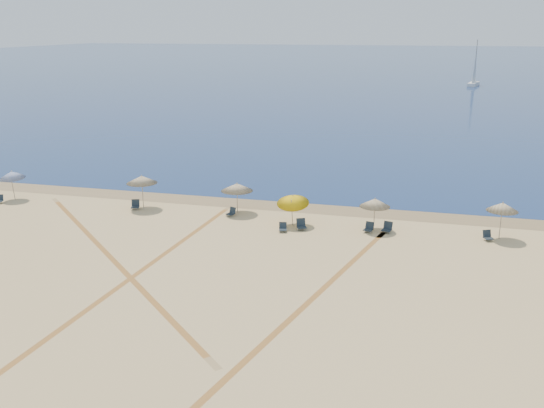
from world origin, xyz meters
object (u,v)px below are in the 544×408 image
(chair_4, at_px, (301,225))
(chair_5, at_px, (369,228))
(umbrella_0, at_px, (12,175))
(sailboat_0, at_px, (475,72))
(umbrella_2, at_px, (237,187))
(umbrella_1, at_px, (142,180))
(chair_6, at_px, (387,228))
(umbrella_3, at_px, (293,200))
(umbrella_5, at_px, (503,207))
(chair_3, at_px, (283,228))
(umbrella_4, at_px, (375,203))
(chair_2, at_px, (232,212))
(chair_7, at_px, (488,236))
(chair_1, at_px, (135,205))

(chair_4, xyz_separation_m, chair_5, (4.49, 0.58, -0.03))
(umbrella_0, relative_size, sailboat_0, 0.23)
(umbrella_2, bearing_deg, umbrella_1, -175.21)
(chair_6, bearing_deg, umbrella_1, -169.45)
(umbrella_3, xyz_separation_m, chair_5, (5.25, -0.16, -1.54))
(umbrella_5, bearing_deg, chair_3, -171.63)
(umbrella_4, xyz_separation_m, chair_3, (-5.88, -1.88, -1.63))
(chair_2, xyz_separation_m, chair_7, (17.56, -0.89, 0.01))
(chair_1, xyz_separation_m, chair_6, (18.73, -0.75, 0.00))
(umbrella_5, xyz_separation_m, chair_4, (-12.81, -1.32, -1.83))
(umbrella_3, bearing_deg, chair_5, -1.74)
(chair_5, distance_m, sailboat_0, 109.46)
(sailboat_0, bearing_deg, umbrella_5, -80.26)
(sailboat_0, bearing_deg, chair_6, -83.99)
(umbrella_4, height_order, sailboat_0, sailboat_0)
(umbrella_1, bearing_deg, umbrella_2, 4.79)
(chair_3, bearing_deg, umbrella_1, 154.10)
(chair_2, relative_size, chair_4, 0.83)
(umbrella_2, relative_size, umbrella_5, 0.94)
(umbrella_3, relative_size, umbrella_4, 1.07)
(chair_6, relative_size, sailboat_0, 0.08)
(chair_4, distance_m, chair_7, 12.08)
(chair_3, relative_size, chair_6, 0.84)
(chair_1, distance_m, chair_6, 18.74)
(chair_4, relative_size, chair_6, 1.10)
(sailboat_0, bearing_deg, chair_2, -89.84)
(umbrella_5, distance_m, chair_1, 25.92)
(umbrella_1, relative_size, umbrella_2, 1.09)
(umbrella_1, distance_m, chair_7, 24.74)
(umbrella_3, height_order, umbrella_4, umbrella_3)
(umbrella_1, xyz_separation_m, umbrella_2, (7.26, 0.61, -0.27))
(umbrella_1, relative_size, chair_5, 3.31)
(umbrella_5, bearing_deg, umbrella_3, -177.58)
(chair_3, distance_m, chair_6, 6.97)
(umbrella_1, distance_m, sailboat_0, 111.57)
(chair_7, bearing_deg, umbrella_4, 153.99)
(umbrella_3, bearing_deg, chair_2, 168.50)
(chair_6, height_order, chair_7, chair_6)
(umbrella_5, height_order, chair_4, umbrella_5)
(sailboat_0, bearing_deg, chair_5, -84.60)
(umbrella_3, bearing_deg, sailboat_0, 79.93)
(chair_7, distance_m, sailboat_0, 108.52)
(chair_6, bearing_deg, umbrella_2, -174.92)
(umbrella_0, height_order, umbrella_2, umbrella_0)
(umbrella_2, relative_size, chair_6, 2.88)
(umbrella_2, relative_size, sailboat_0, 0.23)
(chair_4, bearing_deg, umbrella_0, 152.43)
(umbrella_3, height_order, chair_6, umbrella_3)
(chair_4, distance_m, chair_5, 4.52)
(umbrella_0, distance_m, umbrella_1, 10.94)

